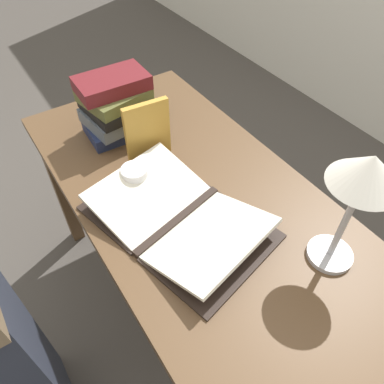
{
  "coord_description": "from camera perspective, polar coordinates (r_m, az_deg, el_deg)",
  "views": [
    {
      "loc": [
        0.69,
        -0.48,
        1.69
      ],
      "look_at": [
        0.03,
        -0.04,
        0.86
      ],
      "focal_mm": 35.0,
      "sensor_mm": 36.0,
      "label": 1
    }
  ],
  "objects": [
    {
      "name": "coffee_mug",
      "position": [
        1.26,
        -8.59,
        2.21
      ],
      "size": [
        0.09,
        0.11,
        0.08
      ],
      "rotation": [
        0.0,
        0.0,
        2.1
      ],
      "color": "white",
      "rests_on": "reading_desk"
    },
    {
      "name": "book_stack_tall",
      "position": [
        1.47,
        -11.52,
        12.69
      ],
      "size": [
        0.24,
        0.26,
        0.24
      ],
      "color": "#1E284C",
      "rests_on": "reading_desk"
    },
    {
      "name": "book_standing_upright",
      "position": [
        1.33,
        -6.78,
        9.13
      ],
      "size": [
        0.04,
        0.16,
        0.23
      ],
      "rotation": [
        0.0,
        0.0,
        -0.08
      ],
      "color": "#BC8933",
      "rests_on": "reading_desk"
    },
    {
      "name": "ground_plane",
      "position": [
        1.89,
        0.61,
        -16.97
      ],
      "size": [
        12.0,
        12.0,
        0.0
      ],
      "primitive_type": "plane",
      "color": "#47423D"
    },
    {
      "name": "reading_desk",
      "position": [
        1.32,
        0.84,
        -3.77
      ],
      "size": [
        1.54,
        0.73,
        0.78
      ],
      "color": "brown",
      "rests_on": "ground_plane"
    },
    {
      "name": "reading_lamp",
      "position": [
        0.95,
        24.7,
        1.46
      ],
      "size": [
        0.18,
        0.18,
        0.38
      ],
      "color": "#ADADB2",
      "rests_on": "reading_desk"
    },
    {
      "name": "open_book",
      "position": [
        1.16,
        -2.17,
        -3.91
      ],
      "size": [
        0.63,
        0.49,
        0.08
      ],
      "rotation": [
        0.0,
        0.0,
        0.24
      ],
      "color": "black",
      "rests_on": "reading_desk"
    }
  ]
}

